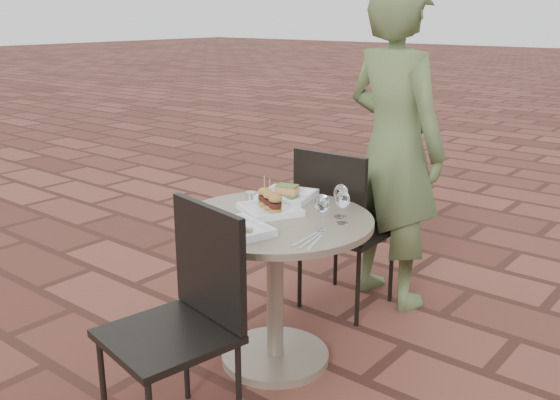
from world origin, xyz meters
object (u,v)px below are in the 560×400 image
Objects in this scene: plate_salmon at (287,194)px; plate_tuna at (233,230)px; chair_near at (187,305)px; diner at (394,148)px; cafe_table at (275,268)px; plate_sliders at (270,205)px; chair_far at (339,218)px.

plate_tuna is at bearing -74.72° from plate_salmon.
chair_near is 0.52× the size of diner.
plate_salmon is 0.58m from plate_tuna.
cafe_table is 0.62m from chair_near.
plate_sliders is 0.34m from plate_tuna.
diner is 5.84× the size of plate_salmon.
chair_near is at bearing -77.99° from plate_tuna.
chair_far is at bearing 77.46° from plate_salmon.
chair_far reaches higher than plate_tuna.
chair_near is 0.40m from plate_tuna.
plate_sliders is (0.00, -0.59, 0.22)m from chair_far.
diner reaches higher than plate_tuna.
diner is at bearing 81.91° from plate_sliders.
cafe_table is at bearing -34.18° from plate_sliders.
plate_tuna is (-0.07, 0.33, 0.20)m from chair_near.
plate_sliders is at bearing 112.45° from chair_near.
diner reaches higher than cafe_table.
plate_tuna is (-0.06, -1.25, -0.16)m from diner.
plate_salmon is at bearing 114.47° from chair_near.
chair_far is at bearing 90.25° from plate_sliders.
chair_near reaches higher than plate_sliders.
chair_near is 1.62m from diner.
plate_tuna is (0.07, -0.33, -0.02)m from plate_sliders.
plate_salmon is at bearing 109.67° from plate_sliders.
plate_salmon is (-0.08, -0.36, 0.20)m from chair_far.
plate_salmon is 0.24m from plate_sliders.
chair_far is 1.00× the size of chair_near.
chair_far is 0.94m from plate_tuna.
plate_sliders is (-0.13, -0.92, -0.14)m from diner.
chair_far is 0.63m from plate_sliders.
diner is 5.42× the size of plate_sliders.
chair_far is at bearing 106.97° from chair_near.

